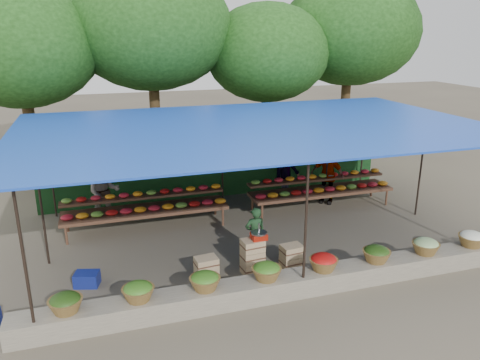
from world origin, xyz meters
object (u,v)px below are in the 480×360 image
object	(u,v)px
blue_crate_back	(87,279)
vendor_seated	(255,234)
crate_counter	(251,260)
weighing_scale	(259,235)

from	to	relation	value
blue_crate_back	vendor_seated	bearing A→B (deg)	16.25
crate_counter	vendor_seated	distance (m)	0.68
weighing_scale	vendor_seated	distance (m)	0.59
crate_counter	weighing_scale	size ratio (longest dim) A/B	6.71
weighing_scale	vendor_seated	size ratio (longest dim) A/B	0.28
crate_counter	blue_crate_back	bearing A→B (deg)	171.13
weighing_scale	blue_crate_back	world-z (taller)	weighing_scale
vendor_seated	blue_crate_back	size ratio (longest dim) A/B	2.67
crate_counter	vendor_seated	xyz separation A→B (m)	(0.27, 0.53, 0.32)
vendor_seated	blue_crate_back	world-z (taller)	vendor_seated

